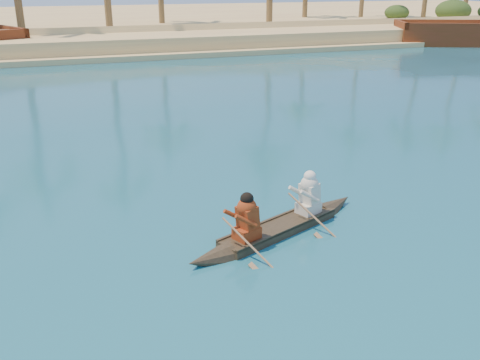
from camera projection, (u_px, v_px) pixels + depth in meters
name	position (u px, v px, depth m)	size (l,w,h in m)	color
ground	(25.00, 196.00, 13.24)	(160.00, 160.00, 0.00)	navy
sandy_embankment	(28.00, 26.00, 54.21)	(150.00, 51.00, 1.50)	#E0C97E
shrub_cluster	(26.00, 33.00, 40.47)	(100.00, 6.00, 2.40)	#243D16
canoe	(279.00, 221.00, 11.28)	(4.72, 2.41, 1.33)	#3F3322
barge_right	(478.00, 35.00, 43.42)	(13.48, 9.17, 2.14)	maroon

